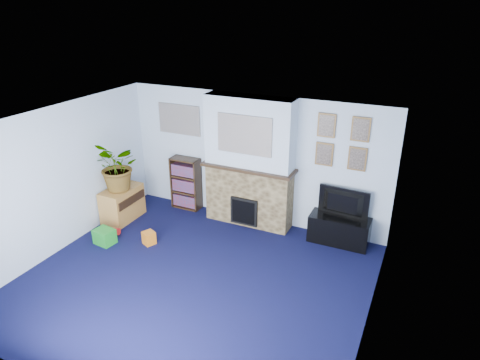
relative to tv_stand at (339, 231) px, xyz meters
The scene contains 26 objects.
floor 2.66m from the tv_stand, 130.11° to the right, with size 5.00×4.50×0.01m, color black.
ceiling 3.43m from the tv_stand, 130.11° to the right, with size 5.00×4.50×0.01m, color white.
wall_back 1.98m from the tv_stand, behind, with size 5.00×0.04×2.40m, color silver.
wall_front 4.71m from the tv_stand, 111.78° to the right, with size 5.00×0.04×2.40m, color silver.
wall_left 4.77m from the tv_stand, 154.26° to the right, with size 0.04×4.50×2.40m, color silver.
wall_right 2.39m from the tv_stand, 68.73° to the right, with size 0.04×4.50×2.40m, color silver.
chimney_breast 1.96m from the tv_stand, behind, with size 1.72×0.50×2.40m.
collage_main 2.32m from the tv_stand, behind, with size 1.00×0.03×0.68m, color gray.
collage_left 3.62m from the tv_stand, behind, with size 0.90×0.03×0.58m, color gray.
portrait_tl 1.83m from the tv_stand, 153.98° to the left, with size 0.30×0.03×0.40m, color brown.
portrait_tr 1.79m from the tv_stand, 54.96° to the left, with size 0.30×0.03×0.40m, color brown.
portrait_bl 1.35m from the tv_stand, 153.98° to the left, with size 0.30×0.03×0.40m, color brown.
portrait_br 1.30m from the tv_stand, 54.96° to the left, with size 0.30×0.03×0.40m, color brown.
tv_stand is the anchor object (origin of this frame).
television 0.51m from the tv_stand, 90.00° to the left, with size 0.87×0.11×0.50m, color black.
bookshelf 3.11m from the tv_stand, behind, with size 0.58×0.28×1.05m.
sideboard 4.05m from the tv_stand, 167.58° to the right, with size 0.45×0.81×0.63m, color #B37E39.
potted_plant 4.10m from the tv_stand, 166.72° to the right, with size 0.84×0.73×0.94m, color #26661E.
mantel_clock 2.00m from the tv_stand, behind, with size 0.09×0.05×0.13m, color gold.
mantel_candle 1.74m from the tv_stand, behind, with size 0.06×0.06×0.18m, color #B2BFC6.
mantel_teddy 2.53m from the tv_stand, behind, with size 0.14×0.14×0.14m, color gray.
mantel_can 1.41m from the tv_stand, behind, with size 0.06×0.06×0.13m, color orange.
green_crate 4.05m from the tv_stand, 154.69° to the right, with size 0.33×0.26×0.26m, color #198C26.
toy_ball 4.06m from the tv_stand, 166.46° to the right, with size 0.18×0.18×0.18m, color #198C26.
toy_block 3.28m from the tv_stand, 154.28° to the right, with size 0.19×0.19×0.23m, color orange.
toy_tube 4.01m from the tv_stand, 158.89° to the right, with size 0.13×0.13×0.27m, color red.
Camera 1 is at (2.86, -4.53, 3.92)m, focal length 32.00 mm.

